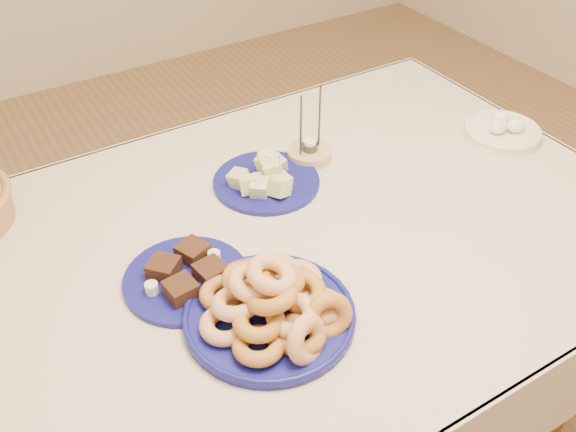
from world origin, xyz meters
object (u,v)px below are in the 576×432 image
at_px(egg_bowl, 503,131).
at_px(donut_platter, 272,306).
at_px(brownie_plate, 187,276).
at_px(candle_holder, 310,152).
at_px(melon_plate, 266,177).
at_px(dining_table, 277,274).

bearing_deg(egg_bowl, donut_platter, -164.43).
bearing_deg(donut_platter, brownie_plate, 116.90).
distance_m(donut_platter, brownie_plate, 0.21).
bearing_deg(candle_holder, melon_plate, -163.26).
bearing_deg(dining_table, brownie_plate, -175.66).
bearing_deg(donut_platter, dining_table, 57.49).
relative_size(candle_holder, egg_bowl, 0.81).
xyz_separation_m(dining_table, donut_platter, (-0.13, -0.20, 0.14)).
relative_size(dining_table, egg_bowl, 7.16).
distance_m(dining_table, donut_platter, 0.28).
relative_size(dining_table, donut_platter, 4.29).
distance_m(donut_platter, egg_bowl, 0.89).
bearing_deg(candle_holder, egg_bowl, -20.94).
bearing_deg(brownie_plate, dining_table, 4.34).
bearing_deg(egg_bowl, dining_table, -176.85).
bearing_deg(melon_plate, dining_table, -114.13).
xyz_separation_m(dining_table, melon_plate, (0.08, 0.18, 0.13)).
bearing_deg(dining_table, donut_platter, -122.51).
xyz_separation_m(donut_platter, melon_plate, (0.21, 0.38, -0.01)).
distance_m(dining_table, egg_bowl, 0.74).
xyz_separation_m(brownie_plate, egg_bowl, (0.95, 0.06, 0.01)).
distance_m(melon_plate, candle_holder, 0.16).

